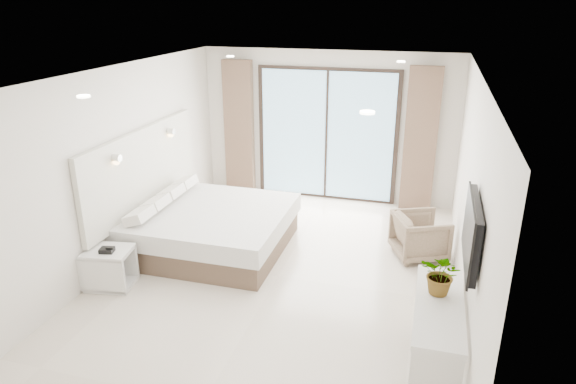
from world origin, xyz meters
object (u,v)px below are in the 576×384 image
at_px(console_desk, 437,322).
at_px(armchair, 420,234).
at_px(bed, 211,228).
at_px(nightstand, 110,268).

xyz_separation_m(console_desk, armchair, (-0.24, 2.45, -0.20)).
bearing_deg(bed, nightstand, -120.61).
bearing_deg(armchair, bed, 76.97).
relative_size(bed, console_desk, 1.49).
bearing_deg(armchair, nightstand, 93.21).
distance_m(bed, armchair, 3.06).
height_order(bed, nightstand, bed).
height_order(nightstand, armchair, armchair).
xyz_separation_m(nightstand, armchair, (3.82, 1.93, 0.09)).
xyz_separation_m(bed, nightstand, (-0.81, -1.37, -0.06)).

